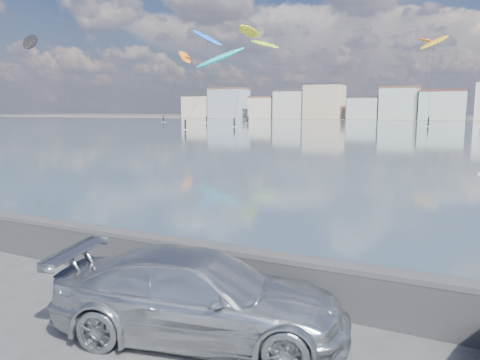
% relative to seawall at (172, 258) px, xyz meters
% --- Properties ---
extents(ground, '(700.00, 700.00, 0.00)m').
position_rel_seawall_xyz_m(ground, '(0.00, -2.70, -0.58)').
color(ground, '#333335').
rests_on(ground, ground).
extents(bay_water, '(500.00, 177.00, 0.00)m').
position_rel_seawall_xyz_m(bay_water, '(0.00, 88.80, -0.58)').
color(bay_water, '#304E57').
rests_on(bay_water, ground).
extents(far_shore_strip, '(500.00, 60.00, 0.00)m').
position_rel_seawall_xyz_m(far_shore_strip, '(0.00, 197.30, -0.57)').
color(far_shore_strip, '#4C473D').
rests_on(far_shore_strip, ground).
extents(seawall, '(400.00, 0.36, 1.08)m').
position_rel_seawall_xyz_m(seawall, '(0.00, 0.00, 0.00)').
color(seawall, '#28282B').
rests_on(seawall, ground).
extents(far_buildings, '(240.79, 13.26, 14.60)m').
position_rel_seawall_xyz_m(far_buildings, '(1.31, 183.30, 5.44)').
color(far_buildings, beige).
rests_on(far_buildings, ground).
extents(car_silver, '(5.27, 3.11, 1.43)m').
position_rel_seawall_xyz_m(car_silver, '(1.83, -1.81, 0.14)').
color(car_silver, '#B8BCC1').
rests_on(car_silver, ground).
extents(kitesurfer_2, '(5.21, 19.15, 24.44)m').
position_rel_seawall_xyz_m(kitesurfer_2, '(-45.81, 99.05, 22.09)').
color(kitesurfer_2, yellow).
rests_on(kitesurfer_2, ground).
extents(kitesurfer_8, '(10.78, 11.20, 16.70)m').
position_rel_seawall_xyz_m(kitesurfer_8, '(-40.72, 75.03, 13.29)').
color(kitesurfer_8, '#19BFBF').
rests_on(kitesurfer_8, ground).
extents(kitesurfer_11, '(7.82, 17.55, 22.78)m').
position_rel_seawall_xyz_m(kitesurfer_11, '(-5.16, 120.37, 19.38)').
color(kitesurfer_11, '#BF8C19').
rests_on(kitesurfer_11, ground).
extents(kitesurfer_12, '(7.48, 20.03, 22.03)m').
position_rel_seawall_xyz_m(kitesurfer_12, '(-86.60, 68.51, 18.39)').
color(kitesurfer_12, black).
rests_on(kitesurfer_12, ground).
extents(kitesurfer_13, '(9.90, 16.99, 23.88)m').
position_rel_seawall_xyz_m(kitesurfer_13, '(-80.70, 123.24, 20.07)').
color(kitesurfer_13, orange).
rests_on(kitesurfer_13, ground).
extents(kitesurfer_16, '(9.05, 15.59, 25.58)m').
position_rel_seawall_xyz_m(kitesurfer_16, '(-53.28, 125.63, 22.60)').
color(kitesurfer_16, '#8CD826').
rests_on(kitesurfer_16, ground).
extents(kitesurfer_18, '(7.72, 14.57, 26.53)m').
position_rel_seawall_xyz_m(kitesurfer_18, '(-9.65, 150.41, 23.89)').
color(kitesurfer_18, orange).
rests_on(kitesurfer_18, ground).
extents(kitesurfer_19, '(10.14, 10.03, 28.95)m').
position_rel_seawall_xyz_m(kitesurfer_19, '(-69.85, 119.58, 24.78)').
color(kitesurfer_19, blue).
rests_on(kitesurfer_19, ground).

